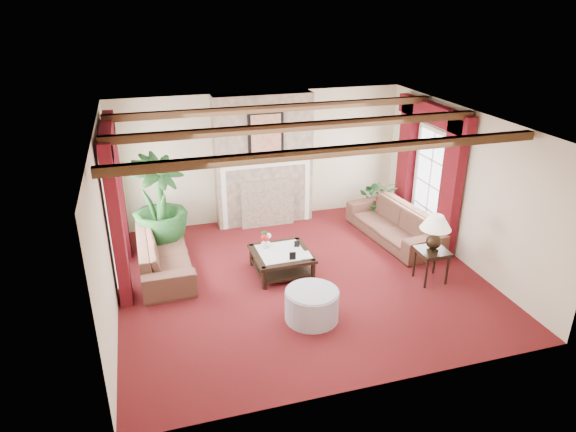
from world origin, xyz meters
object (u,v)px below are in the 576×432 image
object	(u,v)px
sofa_right	(394,218)
ottoman	(312,305)
potted_palm	(161,223)
side_table	(431,265)
sofa_left	(163,248)
coffee_table	(281,262)

from	to	relation	value
sofa_right	ottoman	size ratio (longest dim) A/B	2.89
potted_palm	side_table	bearing A→B (deg)	-30.76
side_table	sofa_left	bearing A→B (deg)	159.23
sofa_right	side_table	distance (m)	1.65
sofa_right	potted_palm	xyz separation A→B (m)	(-4.40, 0.89, 0.07)
sofa_right	ottoman	bearing A→B (deg)	-55.54
sofa_left	sofa_right	bearing A→B (deg)	-90.68
sofa_left	coffee_table	size ratio (longest dim) A/B	2.25
potted_palm	sofa_left	bearing A→B (deg)	-91.82
sofa_left	ottoman	size ratio (longest dim) A/B	2.74
potted_palm	side_table	distance (m)	4.94
potted_palm	ottoman	xyz separation A→B (m)	(1.96, -3.02, -0.27)
sofa_right	side_table	world-z (taller)	sofa_right
sofa_right	side_table	size ratio (longest dim) A/B	4.05
side_table	ottoman	size ratio (longest dim) A/B	0.71
sofa_right	potted_palm	distance (m)	4.49
sofa_right	ottoman	distance (m)	3.25
sofa_right	coffee_table	xyz separation A→B (m)	(-2.49, -0.68, -0.24)
sofa_left	sofa_right	xyz separation A→B (m)	(4.43, 0.02, 0.01)
potted_palm	ottoman	bearing A→B (deg)	-57.02
side_table	sofa_right	bearing A→B (deg)	84.60
ottoman	side_table	bearing A→B (deg)	12.32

